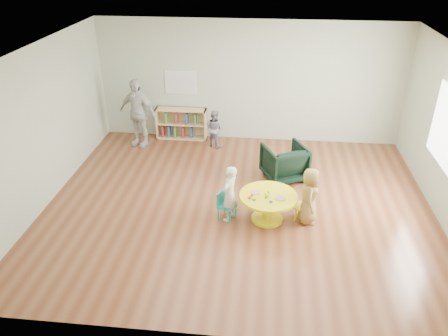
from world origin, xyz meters
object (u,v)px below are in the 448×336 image
(kid_chair_right, at_px, (306,206))
(armchair, at_px, (284,162))
(kid_chair_left, at_px, (225,204))
(toddler, at_px, (214,128))
(activity_table, at_px, (268,203))
(adult_caretaker, at_px, (137,113))
(child_right, at_px, (309,196))
(bookshelf, at_px, (181,123))
(child_left, at_px, (229,194))

(kid_chair_right, height_order, armchair, armchair)
(armchair, bearing_deg, kid_chair_left, 31.44)
(toddler, bearing_deg, armchair, 166.99)
(kid_chair_left, distance_m, kid_chair_right, 1.39)
(kid_chair_left, xyz_separation_m, toddler, (-0.56, 2.91, 0.16))
(activity_table, distance_m, armchair, 1.54)
(adult_caretaker, bearing_deg, toddler, 20.98)
(child_right, bearing_deg, armchair, 16.46)
(activity_table, distance_m, toddler, 3.17)
(child_right, bearing_deg, activity_table, 94.08)
(bookshelf, distance_m, adult_caretaker, 1.11)
(armchair, height_order, child_left, child_left)
(bookshelf, relative_size, child_right, 1.18)
(activity_table, bearing_deg, bookshelf, 123.26)
(activity_table, xyz_separation_m, child_right, (0.68, 0.02, 0.17))
(kid_chair_right, bearing_deg, bookshelf, 60.26)
(kid_chair_right, height_order, child_right, child_right)
(armchair, relative_size, child_right, 0.78)
(kid_chair_right, bearing_deg, adult_caretaker, 72.86)
(bookshelf, distance_m, armchair, 3.02)
(kid_chair_right, xyz_separation_m, child_right, (0.03, -0.05, 0.24))
(adult_caretaker, bearing_deg, activity_table, -25.04)
(kid_chair_left, height_order, toddler, toddler)
(armchair, bearing_deg, kid_chair_right, 79.47)
(kid_chair_right, distance_m, toddler, 3.43)
(kid_chair_left, height_order, adult_caretaker, adult_caretaker)
(bookshelf, distance_m, child_left, 3.65)
(armchair, relative_size, adult_caretaker, 0.50)
(kid_chair_right, height_order, adult_caretaker, adult_caretaker)
(kid_chair_right, bearing_deg, toddler, 53.73)
(child_right, height_order, toddler, child_right)
(armchair, height_order, toddler, toddler)
(activity_table, distance_m, kid_chair_left, 0.74)
(bookshelf, bearing_deg, adult_caretaker, -151.12)
(activity_table, bearing_deg, kid_chair_left, -178.39)
(kid_chair_right, distance_m, adult_caretaker, 4.62)
(armchair, height_order, adult_caretaker, adult_caretaker)
(activity_table, xyz_separation_m, bookshelf, (-2.15, 3.27, 0.02))
(kid_chair_left, bearing_deg, kid_chair_right, 117.02)
(armchair, height_order, child_right, child_right)
(kid_chair_right, relative_size, armchair, 0.63)
(activity_table, height_order, child_right, child_right)
(child_right, relative_size, adult_caretaker, 0.64)
(armchair, relative_size, child_left, 0.77)
(child_right, bearing_deg, bookshelf, 43.05)
(child_left, bearing_deg, child_right, 117.73)
(bookshelf, height_order, child_right, child_right)
(kid_chair_right, xyz_separation_m, bookshelf, (-2.81, 3.20, 0.10))
(child_left, relative_size, adult_caretaker, 0.65)
(child_left, bearing_deg, activity_table, 118.91)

